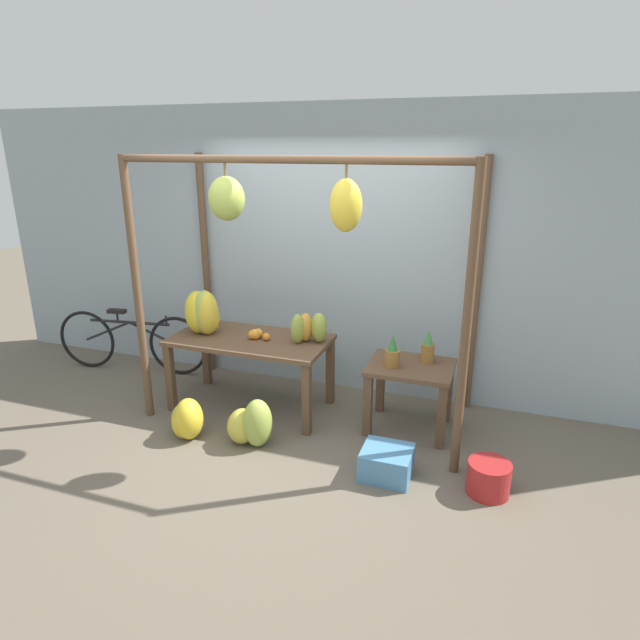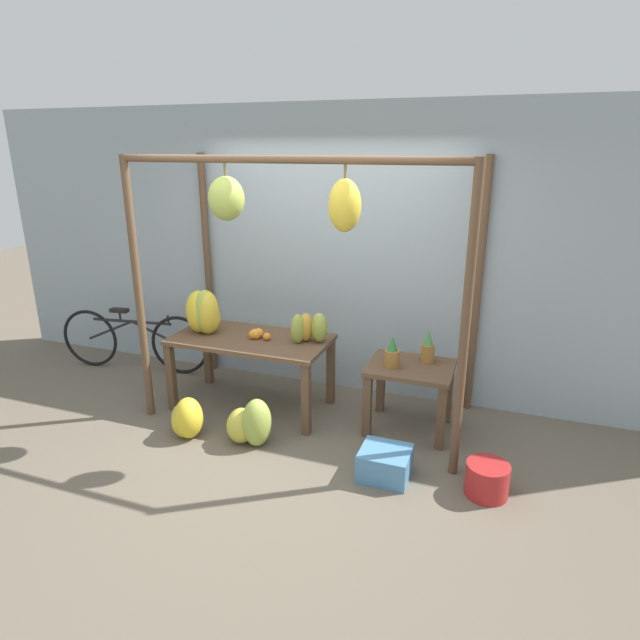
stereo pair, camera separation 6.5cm
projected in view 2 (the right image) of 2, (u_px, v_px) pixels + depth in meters
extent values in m
plane|color=#665B4C|center=(278.00, 451.00, 4.43)|extent=(20.00, 20.00, 0.00)
cube|color=#99A8B2|center=(334.00, 253.00, 5.27)|extent=(8.00, 0.08, 2.80)
cylinder|color=brown|center=(138.00, 294.00, 4.69)|extent=(0.07, 0.07, 2.34)
cylinder|color=brown|center=(465.00, 329.00, 3.78)|extent=(0.07, 0.07, 2.34)
cylinder|color=brown|center=(208.00, 267.00, 5.71)|extent=(0.07, 0.07, 2.34)
cylinder|color=brown|center=(478.00, 290.00, 4.80)|extent=(0.07, 0.07, 2.34)
cylinder|color=brown|center=(281.00, 159.00, 3.88)|extent=(2.79, 0.06, 0.06)
cylinder|color=brown|center=(225.00, 169.00, 4.05)|extent=(0.02, 0.02, 0.09)
ellipsoid|color=#9EB247|center=(226.00, 199.00, 4.12)|extent=(0.29, 0.26, 0.34)
cylinder|color=brown|center=(345.00, 171.00, 3.74)|extent=(0.02, 0.02, 0.09)
ellipsoid|color=gold|center=(345.00, 206.00, 3.82)|extent=(0.24, 0.21, 0.38)
cube|color=brown|center=(251.00, 340.00, 4.99)|extent=(1.47, 0.75, 0.04)
cube|color=brown|center=(171.00, 377.00, 5.03)|extent=(0.07, 0.07, 0.66)
cube|color=brown|center=(306.00, 400.00, 4.59)|extent=(0.07, 0.07, 0.66)
cube|color=brown|center=(208.00, 353.00, 5.61)|extent=(0.07, 0.07, 0.66)
cube|color=brown|center=(331.00, 371.00, 5.17)|extent=(0.07, 0.07, 0.66)
cube|color=brown|center=(411.00, 368.00, 4.61)|extent=(0.73, 0.59, 0.04)
cube|color=brown|center=(367.00, 406.00, 4.58)|extent=(0.07, 0.07, 0.57)
cube|color=brown|center=(441.00, 418.00, 4.38)|extent=(0.07, 0.07, 0.57)
cube|color=brown|center=(381.00, 383.00, 5.02)|extent=(0.07, 0.07, 0.57)
cube|color=brown|center=(449.00, 393.00, 4.82)|extent=(0.07, 0.07, 0.57)
ellipsoid|color=gold|center=(208.00, 313.00, 5.02)|extent=(0.28, 0.29, 0.42)
ellipsoid|color=gold|center=(208.00, 317.00, 5.06)|extent=(0.34, 0.33, 0.32)
ellipsoid|color=yellow|center=(199.00, 312.00, 5.07)|extent=(0.36, 0.36, 0.41)
ellipsoid|color=#9EB247|center=(206.00, 312.00, 5.03)|extent=(0.30, 0.30, 0.43)
sphere|color=orange|center=(255.00, 334.00, 4.94)|extent=(0.10, 0.10, 0.10)
sphere|color=orange|center=(253.00, 334.00, 4.94)|extent=(0.09, 0.09, 0.09)
sphere|color=orange|center=(267.00, 337.00, 4.91)|extent=(0.07, 0.07, 0.07)
sphere|color=orange|center=(259.00, 333.00, 4.97)|extent=(0.09, 0.09, 0.09)
sphere|color=orange|center=(256.00, 335.00, 4.94)|extent=(0.08, 0.08, 0.08)
cylinder|color=olive|center=(392.00, 359.00, 4.55)|extent=(0.13, 0.13, 0.15)
cone|color=#337538|center=(393.00, 343.00, 4.51)|extent=(0.09, 0.09, 0.13)
cylinder|color=olive|center=(428.00, 353.00, 4.64)|extent=(0.12, 0.12, 0.16)
cone|color=#428442|center=(429.00, 337.00, 4.60)|extent=(0.08, 0.08, 0.13)
ellipsoid|color=yellow|center=(189.00, 418.00, 4.58)|extent=(0.32, 0.34, 0.37)
ellipsoid|color=#9EB247|center=(186.00, 418.00, 4.68)|extent=(0.37, 0.36, 0.28)
ellipsoid|color=yellow|center=(184.00, 421.00, 4.60)|extent=(0.27, 0.28, 0.30)
ellipsoid|color=#9EB247|center=(257.00, 423.00, 4.45)|extent=(0.33, 0.34, 0.42)
ellipsoid|color=gold|center=(241.00, 425.00, 4.52)|extent=(0.25, 0.28, 0.31)
cube|color=#4C84B2|center=(385.00, 463.00, 4.06)|extent=(0.38, 0.35, 0.22)
cylinder|color=#AD2323|center=(487.00, 479.00, 3.84)|extent=(0.31, 0.31, 0.25)
torus|color=black|center=(90.00, 338.00, 6.05)|extent=(0.66, 0.13, 0.66)
torus|color=black|center=(180.00, 345.00, 5.84)|extent=(0.66, 0.13, 0.66)
cylinder|color=black|center=(132.00, 321.00, 5.87)|extent=(0.92, 0.17, 0.03)
cylinder|color=black|center=(111.00, 330.00, 5.96)|extent=(0.56, 0.11, 0.26)
cylinder|color=black|center=(156.00, 333.00, 5.86)|extent=(0.56, 0.11, 0.26)
cylinder|color=black|center=(120.00, 316.00, 5.88)|extent=(0.02, 0.02, 0.10)
cube|color=black|center=(119.00, 310.00, 5.86)|extent=(0.21, 0.11, 0.04)
cylinder|color=black|center=(168.00, 320.00, 5.77)|extent=(0.02, 0.02, 0.10)
ellipsoid|color=#93A33D|center=(319.00, 328.00, 4.83)|extent=(0.22, 0.22, 0.28)
ellipsoid|color=#93A33D|center=(298.00, 329.00, 4.80)|extent=(0.17, 0.17, 0.27)
ellipsoid|color=gold|center=(306.00, 327.00, 4.85)|extent=(0.16, 0.18, 0.27)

